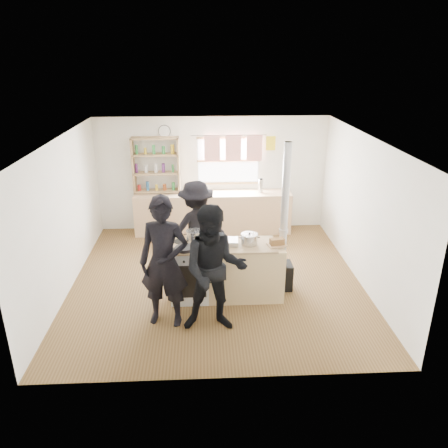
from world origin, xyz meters
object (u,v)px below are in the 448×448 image
at_px(bread_board, 277,243).
at_px(person_near_right, 214,270).
at_px(skillet_greens, 185,248).
at_px(person_far, 197,228).
at_px(roast_tray, 228,242).
at_px(flue_heater, 282,252).
at_px(stockpot_counter, 249,239).
at_px(person_near_left, 164,262).
at_px(thermos, 261,186).
at_px(stockpot_stove, 194,236).
at_px(cooking_island, 227,271).

bearing_deg(bread_board, person_near_right, -141.76).
relative_size(skillet_greens, person_far, 0.24).
bearing_deg(roast_tray, person_near_right, -105.34).
distance_m(person_near_right, person_far, 1.77).
height_order(skillet_greens, flue_heater, flue_heater).
xyz_separation_m(stockpot_counter, person_near_right, (-0.57, -0.86, -0.08)).
bearing_deg(skillet_greens, stockpot_counter, 8.60).
bearing_deg(flue_heater, person_near_left, -154.05).
bearing_deg(person_near_left, flue_heater, 36.40).
bearing_deg(thermos, skillet_greens, -117.84).
relative_size(skillet_greens, roast_tray, 1.30).
distance_m(roast_tray, flue_heater, 0.99).
bearing_deg(roast_tray, person_near_left, -143.96).
bearing_deg(person_near_left, skillet_greens, 72.40).
distance_m(roast_tray, person_far, 1.00).
distance_m(skillet_greens, roast_tray, 0.70).
bearing_deg(stockpot_stove, cooking_island, -18.10).
bearing_deg(person_near_left, person_near_right, -4.90).
relative_size(thermos, flue_heater, 0.12).
bearing_deg(person_far, stockpot_stove, 68.21).
bearing_deg(flue_heater, bread_board, -116.32).
relative_size(roast_tray, stockpot_stove, 1.27).
xyz_separation_m(stockpot_stove, stockpot_counter, (0.87, -0.18, -0.00)).
distance_m(stockpot_counter, person_far, 1.23).
xyz_separation_m(skillet_greens, roast_tray, (0.68, 0.18, 0.01)).
distance_m(skillet_greens, person_far, 1.06).
bearing_deg(bread_board, cooking_island, 174.11).
distance_m(thermos, stockpot_stove, 2.96).
distance_m(person_near_left, person_near_right, 0.74).
height_order(cooking_island, stockpot_stove, stockpot_stove).
xyz_separation_m(skillet_greens, flue_heater, (1.59, 0.40, -0.30)).
bearing_deg(stockpot_stove, bread_board, -10.86).
height_order(cooking_island, person_far, person_far).
bearing_deg(skillet_greens, stockpot_stove, 67.49).
xyz_separation_m(skillet_greens, stockpot_stove, (0.14, 0.33, 0.06)).
distance_m(stockpot_counter, person_near_right, 1.04).
xyz_separation_m(person_near_left, person_far, (0.44, 1.55, -0.12)).
bearing_deg(person_near_left, stockpot_stove, 74.52).
bearing_deg(roast_tray, thermos, 72.46).
bearing_deg(person_far, skillet_greens, 61.55).
height_order(roast_tray, stockpot_counter, stockpot_counter).
relative_size(thermos, skillet_greens, 0.72).
distance_m(cooking_island, roast_tray, 0.51).
distance_m(stockpot_stove, stockpot_counter, 0.89).
distance_m(bread_board, person_near_right, 1.28).
relative_size(cooking_island, flue_heater, 0.79).
xyz_separation_m(cooking_island, skillet_greens, (-0.65, -0.16, 0.49)).
bearing_deg(cooking_island, flue_heater, 13.84).
bearing_deg(person_near_right, bread_board, 39.75).
height_order(roast_tray, stockpot_stove, stockpot_stove).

